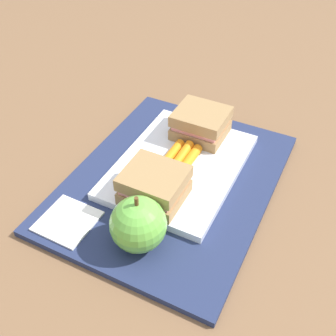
# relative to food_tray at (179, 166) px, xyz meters

# --- Properties ---
(ground_plane) EXTENTS (2.40, 2.40, 0.00)m
(ground_plane) POSITION_rel_food_tray_xyz_m (0.03, 0.00, -0.02)
(ground_plane) COLOR brown
(lunchbag_mat) EXTENTS (0.36, 0.28, 0.01)m
(lunchbag_mat) POSITION_rel_food_tray_xyz_m (0.03, 0.00, -0.01)
(lunchbag_mat) COLOR navy
(lunchbag_mat) RESTS_ON ground_plane
(food_tray) EXTENTS (0.23, 0.17, 0.01)m
(food_tray) POSITION_rel_food_tray_xyz_m (0.00, 0.00, 0.00)
(food_tray) COLOR white
(food_tray) RESTS_ON lunchbag_mat
(sandwich_half_left) EXTENTS (0.07, 0.08, 0.04)m
(sandwich_half_left) POSITION_rel_food_tray_xyz_m (-0.08, 0.00, 0.03)
(sandwich_half_left) COLOR #9E7A4C
(sandwich_half_left) RESTS_ON food_tray
(sandwich_half_right) EXTENTS (0.07, 0.08, 0.04)m
(sandwich_half_right) POSITION_rel_food_tray_xyz_m (0.08, 0.00, 0.03)
(sandwich_half_right) COLOR #9E7A4C
(sandwich_half_right) RESTS_ON food_tray
(carrot_sticks_bundle) EXTENTS (0.08, 0.04, 0.02)m
(carrot_sticks_bundle) POSITION_rel_food_tray_xyz_m (-0.00, -0.00, 0.01)
(carrot_sticks_bundle) COLOR orange
(carrot_sticks_bundle) RESTS_ON food_tray
(apple) EXTENTS (0.07, 0.07, 0.08)m
(apple) POSITION_rel_food_tray_xyz_m (0.15, 0.01, 0.03)
(apple) COLOR #66B742
(apple) RESTS_ON lunchbag_mat
(paper_napkin) EXTENTS (0.07, 0.07, 0.00)m
(paper_napkin) POSITION_rel_food_tray_xyz_m (0.16, -0.09, -0.00)
(paper_napkin) COLOR white
(paper_napkin) RESTS_ON lunchbag_mat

